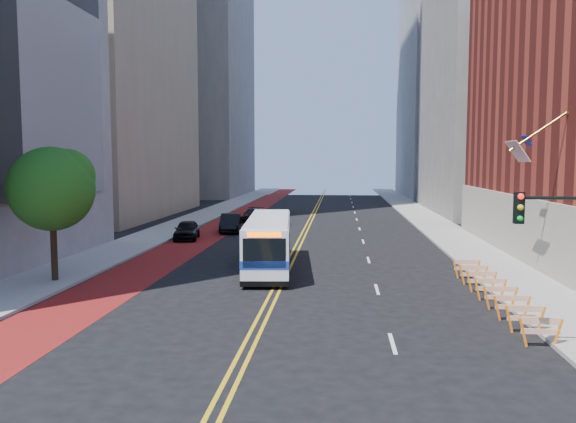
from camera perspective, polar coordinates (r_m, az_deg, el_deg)
The scene contains 17 objects.
ground at distance 21.78m, azimuth -2.86°, elevation -11.22°, with size 160.00×160.00×0.00m, color black.
sidewalk_left at distance 53.20m, azimuth -11.13°, elevation -1.46°, with size 4.00×140.00×0.15m, color gray.
sidewalk_right at distance 51.84m, azimuth 15.26°, elevation -1.72°, with size 4.00×140.00×0.15m, color gray.
bus_lane_paint at distance 52.24m, azimuth -7.02°, elevation -1.60°, with size 3.60×140.00×0.01m, color #63170E.
center_line_inner at distance 51.15m, azimuth 1.69°, elevation -1.71°, with size 0.14×140.00×0.01m, color gold.
center_line_outer at distance 51.13m, azimuth 2.09°, elevation -1.71°, with size 0.14×140.00×0.01m, color gold.
lane_dashes at distance 59.03m, azimuth 7.00°, elevation -0.82°, with size 0.14×98.20×0.01m.
midrise_right_near at distance 72.87m, azimuth 21.97°, elevation 15.78°, with size 18.00×26.00×40.00m, color slate.
midrise_right_far at distance 103.13m, azimuth 17.69°, elevation 16.90°, with size 20.00×28.00×55.00m, color gray.
midrise_left_far at distance 105.64m, azimuth -10.31°, elevation 19.56°, with size 20.00×26.00×65.00m, color slate.
construction_barriers at distance 25.59m, azimuth 20.31°, elevation -7.49°, with size 1.42×10.91×1.00m.
street_tree at distance 30.30m, azimuth -22.76°, elevation 2.44°, with size 4.20×4.20×6.70m.
traffic_signal at distance 18.50m, azimuth 25.61°, elevation -2.86°, with size 2.21×0.34×5.07m.
transit_bus at distance 32.01m, azimuth -1.95°, elevation -3.09°, with size 3.27×10.91×2.96m.
car_a at distance 44.64m, azimuth -10.24°, elevation -1.85°, with size 1.75×4.34×1.48m, color black.
car_b at distance 48.63m, azimuth -5.85°, elevation -1.17°, with size 1.65×4.74×1.56m, color black.
car_c at distance 56.73m, azimuth -3.58°, elevation -0.37°, with size 1.85×4.56×1.32m, color black.
Camera 1 is at (2.97, -20.68, 6.15)m, focal length 35.00 mm.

